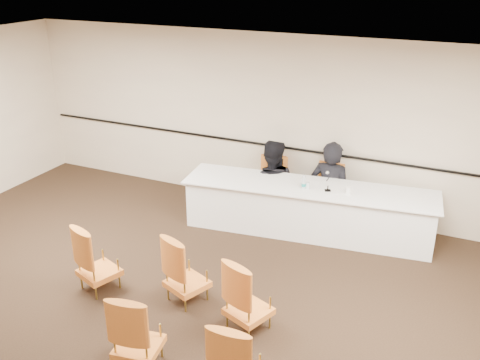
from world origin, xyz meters
The scene contains 19 objects.
floor centered at (0.00, 0.00, 0.00)m, with size 10.00×10.00×0.00m, color black.
ceiling centered at (0.00, 0.00, 3.00)m, with size 10.00×10.00×0.00m, color silver.
wall_back centered at (0.00, 4.00, 1.50)m, with size 10.00×0.04×3.00m, color beige.
wall_rail centered at (0.00, 3.96, 1.10)m, with size 9.80×0.04×0.03m, color black.
panel_table centered at (0.72, 3.20, 0.40)m, with size 3.97×0.91×0.79m, color white, non-canonical shape.
panelist_main centered at (0.90, 3.81, 0.42)m, with size 0.70×0.46×1.91m, color black.
panelist_main_chair centered at (0.90, 3.81, 0.47)m, with size 0.50×0.50×0.95m, color orange, non-canonical shape.
panelist_second centered at (-0.11, 3.68, 0.38)m, with size 0.88×0.69×1.82m, color black.
panelist_second_chair centered at (-0.11, 3.68, 0.47)m, with size 0.50×0.50×0.95m, color orange, non-canonical shape.
papers centered at (1.09, 3.14, 0.80)m, with size 0.30×0.22×0.00m, color white.
microphone centered at (1.03, 3.15, 0.93)m, with size 0.10×0.20×0.28m, color black, non-canonical shape.
water_bottle centered at (0.67, 3.08, 0.91)m, with size 0.07×0.07×0.23m, color teal, non-canonical shape.
drinking_glass centered at (0.72, 3.12, 0.84)m, with size 0.06×0.06×0.10m, color silver.
coffee_cup centered at (1.35, 3.16, 0.86)m, with size 0.08×0.08×0.13m, color white.
aud_chair_front_left centered at (-1.30, 0.51, 0.47)m, with size 0.50×0.50×0.95m, color orange, non-canonical shape.
aud_chair_front_mid centered at (-0.10, 0.77, 0.47)m, with size 0.50×0.50×0.95m, color orange, non-canonical shape.
aud_chair_front_right centered at (0.84, 0.57, 0.47)m, with size 0.50×0.50×0.95m, color orange, non-canonical shape.
aud_chair_back_mid centered at (0.02, -0.49, 0.47)m, with size 0.50×0.50×0.95m, color orange, non-canonical shape.
aud_chair_back_right centered at (1.17, -0.46, 0.47)m, with size 0.50×0.50×0.95m, color orange, non-canonical shape.
Camera 1 is at (2.93, -4.22, 4.13)m, focal length 40.00 mm.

